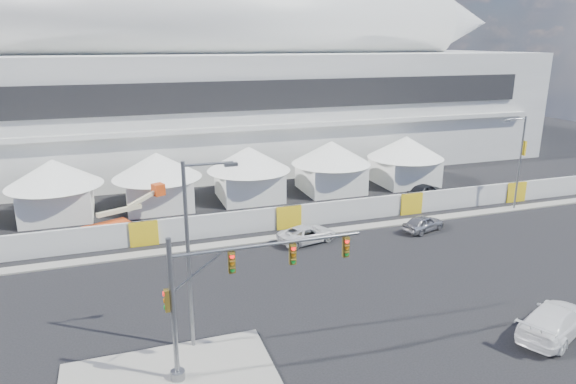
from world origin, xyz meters
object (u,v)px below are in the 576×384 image
object	(u,v)px
lot_car_b	(425,191)
traffic_mast	(218,296)
sedan_silver	(423,223)
boom_lift	(115,225)
streetlight_median	(193,244)
streetlight_curb	(519,157)
pickup_curb	(307,234)
pickup_near	(554,320)

from	to	relation	value
lot_car_b	traffic_mast	xyz separation A→B (m)	(-25.55, -21.71, 3.33)
sedan_silver	boom_lift	size ratio (longest dim) A/B	0.55
sedan_silver	streetlight_median	bearing A→B (deg)	100.33
lot_car_b	streetlight_curb	world-z (taller)	streetlight_curb
sedan_silver	streetlight_curb	size ratio (longest dim) A/B	0.46
boom_lift	pickup_curb	bearing A→B (deg)	-46.57
streetlight_curb	pickup_curb	bearing A→B (deg)	-176.15
lot_car_b	traffic_mast	distance (m)	33.69
pickup_near	streetlight_median	bearing A→B (deg)	49.89
pickup_near	boom_lift	xyz separation A→B (m)	(-22.49, 23.26, 0.12)
sedan_silver	traffic_mast	world-z (taller)	traffic_mast
pickup_curb	traffic_mast	bearing A→B (deg)	132.93
sedan_silver	pickup_curb	xyz separation A→B (m)	(-10.20, 0.87, -0.02)
boom_lift	streetlight_curb	bearing A→B (deg)	-30.84
streetlight_curb	sedan_silver	bearing A→B (deg)	-168.49
traffic_mast	pickup_near	bearing A→B (deg)	-7.90
pickup_curb	boom_lift	distance (m)	15.79
lot_car_b	streetlight_curb	size ratio (longest dim) A/B	0.52
sedan_silver	pickup_curb	bearing A→B (deg)	67.46
traffic_mast	boom_lift	bearing A→B (deg)	102.32
pickup_near	pickup_curb	bearing A→B (deg)	0.28
pickup_near	lot_car_b	world-z (taller)	pickup_near
boom_lift	lot_car_b	bearing A→B (deg)	-21.50
sedan_silver	streetlight_median	size ratio (longest dim) A/B	0.41
lot_car_b	streetlight_curb	xyz separation A→B (m)	(5.99, -5.73, 4.38)
streetlight_curb	boom_lift	xyz separation A→B (m)	(-36.08, 4.79, -4.19)
streetlight_median	traffic_mast	bearing A→B (deg)	-75.42
pickup_curb	traffic_mast	distance (m)	17.95
sedan_silver	streetlight_curb	world-z (taller)	streetlight_curb
pickup_near	lot_car_b	xyz separation A→B (m)	(7.60, 24.20, -0.07)
pickup_near	traffic_mast	size ratio (longest dim) A/B	0.62
boom_lift	streetlight_median	bearing A→B (deg)	-101.28
streetlight_median	sedan_silver	bearing A→B (deg)	28.01
sedan_silver	pickup_curb	world-z (taller)	sedan_silver
pickup_near	traffic_mast	distance (m)	18.42
streetlight_curb	pickup_near	bearing A→B (deg)	-126.35
traffic_mast	streetlight_curb	size ratio (longest dim) A/B	1.07
sedan_silver	traffic_mast	xyz separation A→B (m)	(-20.16, -13.66, 3.43)
pickup_curb	pickup_near	bearing A→B (deg)	-167.49
streetlight_median	lot_car_b	bearing A→B (deg)	36.10
pickup_curb	streetlight_median	distance (m)	16.81
pickup_curb	lot_car_b	xyz separation A→B (m)	(15.59, 7.18, 0.12)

